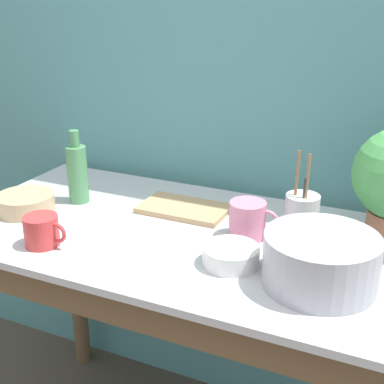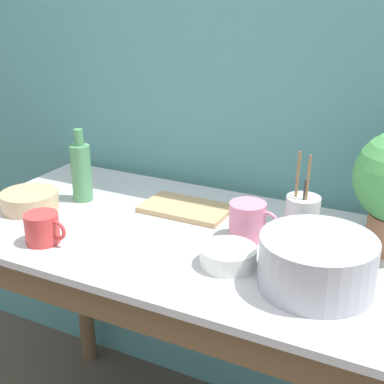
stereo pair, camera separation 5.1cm
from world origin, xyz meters
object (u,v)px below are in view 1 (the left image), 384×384
at_px(bowl_wash_large, 321,261).
at_px(utensil_cup, 301,216).
at_px(mug_pink, 248,220).
at_px(bottle_tall, 77,173).
at_px(bowl_small_enamel_white, 231,256).
at_px(tray_board, 184,208).
at_px(mug_red, 42,231).
at_px(bowl_small_tan, 26,203).

height_order(bowl_wash_large, utensil_cup, utensil_cup).
bearing_deg(mug_pink, bottle_tall, 178.09).
xyz_separation_m(bowl_wash_large, bowl_small_enamel_white, (-0.21, 0.00, -0.04)).
xyz_separation_m(mug_pink, tray_board, (-0.23, 0.09, -0.04)).
distance_m(bowl_small_enamel_white, tray_board, 0.34).
distance_m(mug_pink, mug_red, 0.53).
distance_m(bowl_small_tan, bowl_small_enamel_white, 0.66).
relative_size(bottle_tall, bowl_small_enamel_white, 1.65).
bearing_deg(bowl_small_enamel_white, bowl_small_tan, 176.04).
bearing_deg(mug_pink, bowl_small_tan, -170.22).
bearing_deg(mug_red, bottle_tall, 107.91).
height_order(bowl_small_tan, tray_board, bowl_small_tan).
bearing_deg(utensil_cup, bowl_wash_large, -66.27).
distance_m(bowl_small_tan, tray_board, 0.47).
bearing_deg(bottle_tall, bowl_small_enamel_white, -17.31).
bearing_deg(mug_pink, mug_red, -150.22).
height_order(mug_red, bowl_small_enamel_white, mug_red).
bearing_deg(bowl_wash_large, bowl_small_tan, 176.73).
relative_size(mug_red, bowl_small_tan, 0.72).
relative_size(bowl_wash_large, bottle_tall, 1.13).
bearing_deg(mug_pink, utensil_cup, 25.17).
relative_size(mug_pink, tray_board, 0.52).
relative_size(mug_pink, bowl_small_tan, 0.80).
relative_size(bowl_wash_large, mug_red, 2.11).
relative_size(utensil_cup, tray_board, 0.92).
xyz_separation_m(bowl_small_tan, tray_board, (0.42, 0.20, -0.02)).
bearing_deg(tray_board, bowl_wash_large, -28.71).
xyz_separation_m(mug_red, bowl_small_tan, (-0.19, 0.15, -0.01)).
distance_m(mug_red, bowl_small_tan, 0.24).
distance_m(mug_pink, utensil_cup, 0.14).
bearing_deg(utensil_cup, mug_pink, -154.83).
relative_size(mug_pink, mug_red, 1.11).
height_order(bowl_wash_large, bottle_tall, bottle_tall).
distance_m(bowl_small_enamel_white, utensil_cup, 0.25).
height_order(bowl_wash_large, mug_pink, bowl_wash_large).
height_order(mug_pink, bowl_small_enamel_white, mug_pink).
height_order(mug_pink, mug_red, mug_pink).
bearing_deg(bowl_small_enamel_white, mug_pink, 94.23).
bearing_deg(bowl_small_tan, bowl_small_enamel_white, -3.96).
xyz_separation_m(bottle_tall, utensil_cup, (0.68, 0.04, -0.03)).
relative_size(bowl_wash_large, mug_pink, 1.90).
distance_m(mug_red, bowl_small_enamel_white, 0.49).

